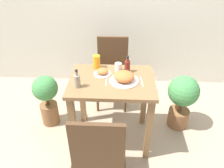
{
  "coord_description": "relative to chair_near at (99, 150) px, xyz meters",
  "views": [
    {
      "loc": [
        0.09,
        -1.8,
        1.91
      ],
      "look_at": [
        0.0,
        0.0,
        0.73
      ],
      "focal_mm": 35.0,
      "sensor_mm": 36.0,
      "label": 1
    }
  ],
  "objects": [
    {
      "name": "condiment_bottle",
      "position": [
        0.22,
        0.8,
        0.34
      ],
      "size": [
        0.06,
        0.06,
        0.19
      ],
      "color": "maroon",
      "rests_on": "dining_table"
    },
    {
      "name": "juice_glass",
      "position": [
        -0.1,
        0.88,
        0.34
      ],
      "size": [
        0.07,
        0.07,
        0.14
      ],
      "color": "orange",
      "rests_on": "dining_table"
    },
    {
      "name": "ground_plane",
      "position": [
        0.07,
        0.64,
        -0.51
      ],
      "size": [
        16.0,
        16.0,
        0.0
      ],
      "primitive_type": "plane",
      "color": "tan"
    },
    {
      "name": "sauce_bottle",
      "position": [
        -0.24,
        0.5,
        0.34
      ],
      "size": [
        0.06,
        0.06,
        0.19
      ],
      "color": "gray",
      "rests_on": "dining_table"
    },
    {
      "name": "potted_plant_left",
      "position": [
        -0.7,
        0.85,
        -0.12
      ],
      "size": [
        0.29,
        0.29,
        0.66
      ],
      "color": "brown",
      "rests_on": "ground_plane"
    },
    {
      "name": "drink_cup",
      "position": [
        0.13,
        0.81,
        0.31
      ],
      "size": [
        0.07,
        0.07,
        0.09
      ],
      "color": "silver",
      "rests_on": "dining_table"
    },
    {
      "name": "potted_plant_right",
      "position": [
        0.86,
        0.88,
        -0.1
      ],
      "size": [
        0.35,
        0.35,
        0.68
      ],
      "color": "brown",
      "rests_on": "ground_plane"
    },
    {
      "name": "spoon_utensil",
      "position": [
        0.36,
        0.62,
        0.27
      ],
      "size": [
        0.02,
        0.18,
        0.0
      ],
      "rotation": [
        0.0,
        0.0,
        1.65
      ],
      "color": "silver",
      "rests_on": "dining_table"
    },
    {
      "name": "food_plate",
      "position": [
        0.19,
        0.62,
        0.31
      ],
      "size": [
        0.28,
        0.28,
        0.1
      ],
      "color": "white",
      "rests_on": "dining_table"
    },
    {
      "name": "chair_far",
      "position": [
        0.04,
        1.35,
        0.0
      ],
      "size": [
        0.42,
        0.42,
        0.9
      ],
      "color": "#4C331E",
      "rests_on": "ground_plane"
    },
    {
      "name": "side_plate",
      "position": [
        -0.03,
        0.74,
        0.29
      ],
      "size": [
        0.17,
        0.17,
        0.06
      ],
      "color": "white",
      "rests_on": "dining_table"
    },
    {
      "name": "chair_near",
      "position": [
        0.0,
        0.0,
        0.0
      ],
      "size": [
        0.42,
        0.42,
        0.9
      ],
      "rotation": [
        0.0,
        0.0,
        3.14
      ],
      "color": "#4C331E",
      "rests_on": "ground_plane"
    },
    {
      "name": "fork_utensil",
      "position": [
        0.02,
        0.62,
        0.27
      ],
      "size": [
        0.02,
        0.19,
        0.0
      ],
      "rotation": [
        0.0,
        0.0,
        1.61
      ],
      "color": "silver",
      "rests_on": "dining_table"
    },
    {
      "name": "dining_table",
      "position": [
        0.07,
        0.64,
        0.11
      ],
      "size": [
        0.83,
        0.62,
        0.78
      ],
      "color": "olive",
      "rests_on": "ground_plane"
    }
  ]
}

